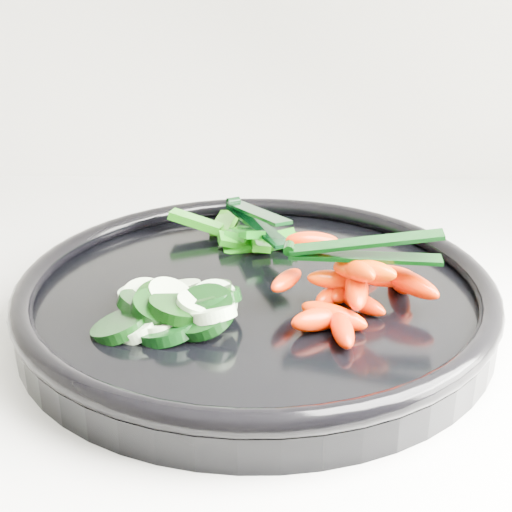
{
  "coord_description": "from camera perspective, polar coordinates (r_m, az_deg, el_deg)",
  "views": [
    {
      "loc": [
        0.14,
        1.12,
        1.21
      ],
      "look_at": [
        0.13,
        1.62,
        0.99
      ],
      "focal_mm": 50.0,
      "sensor_mm": 36.0,
      "label": 1
    }
  ],
  "objects": [
    {
      "name": "tong_carrot",
      "position": [
        0.52,
        8.32,
        0.51
      ],
      "size": [
        0.11,
        0.02,
        0.02
      ],
      "color": "black",
      "rests_on": "carrot_pile"
    },
    {
      "name": "veggie_tray",
      "position": [
        0.56,
        0.0,
        -3.22
      ],
      "size": [
        0.49,
        0.49,
        0.04
      ],
      "color": "black",
      "rests_on": "counter"
    },
    {
      "name": "carrot_pile",
      "position": [
        0.54,
        7.84,
        -2.35
      ],
      "size": [
        0.13,
        0.14,
        0.05
      ],
      "color": "#F31200",
      "rests_on": "veggie_tray"
    },
    {
      "name": "cucumber_pile",
      "position": [
        0.52,
        -6.66,
        -4.01
      ],
      "size": [
        0.12,
        0.11,
        0.04
      ],
      "color": "black",
      "rests_on": "veggie_tray"
    },
    {
      "name": "tong_pepper",
      "position": [
        0.64,
        -0.06,
        3.11
      ],
      "size": [
        0.06,
        0.11,
        0.02
      ],
      "color": "black",
      "rests_on": "pepper_pile"
    },
    {
      "name": "pepper_pile",
      "position": [
        0.65,
        -0.98,
        1.71
      ],
      "size": [
        0.13,
        0.1,
        0.04
      ],
      "color": "#0B6509",
      "rests_on": "veggie_tray"
    }
  ]
}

